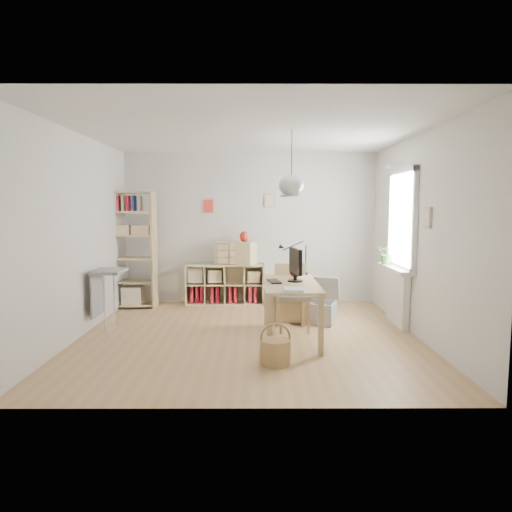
{
  "coord_description": "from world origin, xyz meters",
  "views": [
    {
      "loc": [
        0.08,
        -6.01,
        1.71
      ],
      "look_at": [
        0.1,
        0.3,
        1.05
      ],
      "focal_mm": 32.0,
      "sensor_mm": 36.0,
      "label": 1
    }
  ],
  "objects_px": {
    "tall_bookshelf": "(131,245)",
    "storage_chest": "(315,308)",
    "desk": "(291,290)",
    "chair": "(292,292)",
    "monitor": "(295,263)",
    "drawer_chest": "(236,253)",
    "cube_shelf": "(224,287)"
  },
  "relations": [
    {
      "from": "cube_shelf",
      "to": "drawer_chest",
      "type": "relative_size",
      "value": 2.02
    },
    {
      "from": "cube_shelf",
      "to": "storage_chest",
      "type": "relative_size",
      "value": 1.6
    },
    {
      "from": "cube_shelf",
      "to": "chair",
      "type": "xyz_separation_m",
      "value": [
        1.08,
        -1.74,
        0.23
      ]
    },
    {
      "from": "tall_bookshelf",
      "to": "storage_chest",
      "type": "distance_m",
      "value": 3.32
    },
    {
      "from": "tall_bookshelf",
      "to": "desk",
      "type": "bearing_deg",
      "value": -37.01
    },
    {
      "from": "chair",
      "to": "monitor",
      "type": "distance_m",
      "value": 0.63
    },
    {
      "from": "tall_bookshelf",
      "to": "monitor",
      "type": "relative_size",
      "value": 3.96
    },
    {
      "from": "tall_bookshelf",
      "to": "drawer_chest",
      "type": "distance_m",
      "value": 1.8
    },
    {
      "from": "desk",
      "to": "monitor",
      "type": "height_order",
      "value": "monitor"
    },
    {
      "from": "cube_shelf",
      "to": "monitor",
      "type": "bearing_deg",
      "value": -63.24
    },
    {
      "from": "chair",
      "to": "monitor",
      "type": "xyz_separation_m",
      "value": [
        0.01,
        -0.42,
        0.47
      ]
    },
    {
      "from": "chair",
      "to": "monitor",
      "type": "bearing_deg",
      "value": -93.65
    },
    {
      "from": "desk",
      "to": "chair",
      "type": "height_order",
      "value": "chair"
    },
    {
      "from": "desk",
      "to": "chair",
      "type": "xyz_separation_m",
      "value": [
        0.06,
        0.49,
        -0.13
      ]
    },
    {
      "from": "cube_shelf",
      "to": "tall_bookshelf",
      "type": "distance_m",
      "value": 1.77
    },
    {
      "from": "storage_chest",
      "to": "drawer_chest",
      "type": "relative_size",
      "value": 1.27
    },
    {
      "from": "desk",
      "to": "storage_chest",
      "type": "bearing_deg",
      "value": 63.98
    },
    {
      "from": "cube_shelf",
      "to": "monitor",
      "type": "relative_size",
      "value": 2.77
    },
    {
      "from": "monitor",
      "to": "drawer_chest",
      "type": "distance_m",
      "value": 2.29
    },
    {
      "from": "cube_shelf",
      "to": "drawer_chest",
      "type": "height_order",
      "value": "drawer_chest"
    },
    {
      "from": "drawer_chest",
      "to": "desk",
      "type": "bearing_deg",
      "value": -48.25
    },
    {
      "from": "drawer_chest",
      "to": "storage_chest",
      "type": "bearing_deg",
      "value": -23.98
    },
    {
      "from": "drawer_chest",
      "to": "tall_bookshelf",
      "type": "bearing_deg",
      "value": -150.76
    },
    {
      "from": "desk",
      "to": "cube_shelf",
      "type": "height_order",
      "value": "desk"
    },
    {
      "from": "cube_shelf",
      "to": "storage_chest",
      "type": "distance_m",
      "value": 1.97
    },
    {
      "from": "desk",
      "to": "tall_bookshelf",
      "type": "height_order",
      "value": "tall_bookshelf"
    },
    {
      "from": "desk",
      "to": "monitor",
      "type": "xyz_separation_m",
      "value": [
        0.07,
        0.07,
        0.34
      ]
    },
    {
      "from": "desk",
      "to": "drawer_chest",
      "type": "distance_m",
      "value": 2.35
    },
    {
      "from": "cube_shelf",
      "to": "tall_bookshelf",
      "type": "bearing_deg",
      "value": -169.81
    },
    {
      "from": "desk",
      "to": "cube_shelf",
      "type": "bearing_deg",
      "value": 114.61
    },
    {
      "from": "monitor",
      "to": "drawer_chest",
      "type": "height_order",
      "value": "monitor"
    },
    {
      "from": "chair",
      "to": "drawer_chest",
      "type": "xyz_separation_m",
      "value": [
        -0.86,
        1.7,
        0.39
      ]
    }
  ]
}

